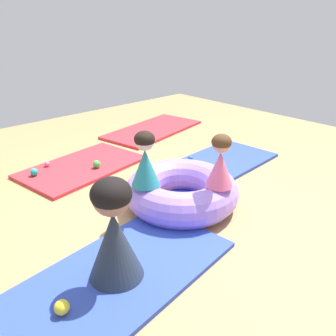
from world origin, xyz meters
TOP-DOWN VIEW (x-y plane):
  - ground_plane at (0.00, 0.00)m, footprint 8.00×8.00m
  - gym_mat_far_left at (1.53, 2.14)m, footprint 1.84×1.14m
  - gym_mat_near_left at (1.09, 0.45)m, footprint 1.85×0.95m
  - gym_mat_far_right at (-0.16, 1.56)m, footprint 1.61×1.12m
  - gym_mat_front at (-1.02, -0.42)m, footprint 1.89×1.11m
  - inflatable_cushion at (0.09, 0.03)m, footprint 1.13×1.13m
  - child_in_teal at (-0.30, 0.11)m, footprint 0.32×0.32m
  - child_in_pink at (0.18, -0.36)m, footprint 0.35×0.35m
  - adult_seated at (-1.02, -0.42)m, footprint 0.54×0.54m
  - play_ball_yellow at (-1.48, -0.48)m, footprint 0.10×0.10m
  - play_ball_pink at (-0.49, 1.82)m, footprint 0.07×0.07m
  - play_ball_teal at (-0.73, 1.67)m, footprint 0.09×0.09m
  - play_ball_blue at (0.96, 0.73)m, footprint 0.07×0.07m
  - play_ball_green at (-0.06, 1.36)m, footprint 0.10×0.10m

SIDE VIEW (x-z plane):
  - ground_plane at x=0.00m, z-range 0.00..0.00m
  - gym_mat_far_left at x=1.53m, z-range 0.00..0.04m
  - gym_mat_near_left at x=1.09m, z-range 0.00..0.04m
  - gym_mat_far_right at x=-0.16m, z-range 0.00..0.04m
  - gym_mat_front at x=-1.02m, z-range 0.00..0.04m
  - play_ball_blue at x=0.96m, z-range 0.04..0.11m
  - play_ball_pink at x=-0.49m, z-range 0.04..0.11m
  - play_ball_teal at x=-0.73m, z-range 0.04..0.13m
  - play_ball_green at x=-0.06m, z-range 0.04..0.14m
  - play_ball_yellow at x=-1.48m, z-range 0.04..0.14m
  - inflatable_cushion at x=0.09m, z-range 0.00..0.34m
  - adult_seated at x=-1.02m, z-range 0.03..0.80m
  - child_in_pink at x=0.18m, z-range 0.33..0.83m
  - child_in_teal at x=-0.30m, z-range 0.33..0.85m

